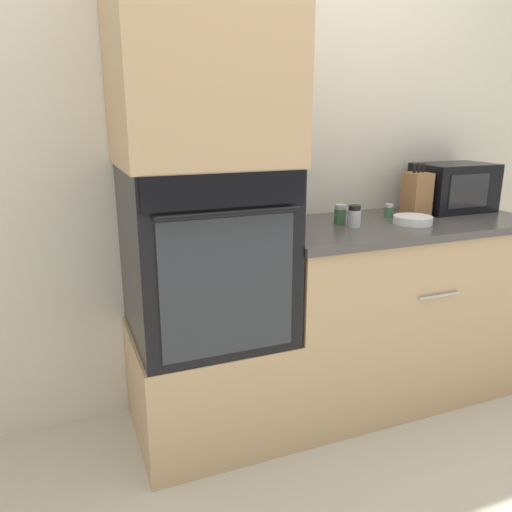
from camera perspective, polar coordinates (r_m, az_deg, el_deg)
name	(u,v)px	position (r m, az deg, el deg)	size (l,w,h in m)	color
ground_plane	(302,452)	(2.32, 5.32, -21.37)	(12.00, 12.00, 0.00)	beige
wall_back	(249,147)	(2.43, -0.84, 12.31)	(8.00, 0.05, 2.50)	beige
oven_cabinet_base	(209,382)	(2.32, -5.41, -14.15)	(0.65, 0.60, 0.49)	tan
wall_oven	(205,253)	(2.08, -5.82, 0.40)	(0.62, 0.64, 0.72)	black
oven_cabinet_upper	(199,46)	(2.02, -6.53, 22.79)	(0.65, 0.60, 0.88)	tan
counter_unit	(393,308)	(2.64, 15.39, -5.75)	(1.33, 0.63, 0.91)	tan
microwave	(453,187)	(2.84, 21.62, 7.32)	(0.40, 0.27, 0.25)	black
knife_block	(417,194)	(2.62, 17.88, 6.74)	(0.11, 0.12, 0.26)	olive
bowl	(413,220)	(2.45, 17.48, 3.96)	(0.18, 0.18, 0.04)	white
condiment_jar_near	(354,216)	(2.30, 11.16, 4.45)	(0.06, 0.06, 0.10)	silver
condiment_jar_mid	(340,215)	(2.36, 9.58, 4.70)	(0.05, 0.05, 0.09)	#427047
condiment_jar_far	(296,219)	(2.20, 4.54, 4.26)	(0.04, 0.04, 0.11)	silver
condiment_jar_back	(389,211)	(2.56, 14.95, 5.01)	(0.04, 0.04, 0.07)	#427047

